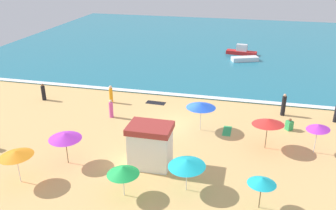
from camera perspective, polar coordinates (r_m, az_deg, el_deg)
ground_plane at (r=27.85m, az=1.75°, el=-3.39°), size 60.00×60.00×0.00m
ocean_water at (r=54.09m, az=7.96°, el=9.69°), size 60.00×44.00×0.10m
wave_breaker_foam at (r=33.47m, az=3.97°, el=1.47°), size 57.00×0.70×0.01m
lifeguard_cabana at (r=22.34m, az=-2.84°, el=-6.43°), size 2.70×2.00×2.80m
beach_umbrella_0 at (r=19.72m, az=-7.22°, el=-10.29°), size 2.23×2.22×1.89m
beach_umbrella_1 at (r=19.93m, az=3.01°, el=-9.24°), size 2.99×2.99×2.03m
beach_umbrella_2 at (r=19.29m, az=14.78°, el=-11.63°), size 1.52×1.53×1.89m
beach_umbrella_3 at (r=23.18m, az=-16.13°, el=-4.77°), size 2.90×2.90×2.16m
beach_umbrella_4 at (r=26.54m, az=5.30°, el=-0.07°), size 2.68×2.68×2.21m
beach_umbrella_5 at (r=25.40m, az=22.85°, el=-3.22°), size 1.95×1.93×2.23m
beach_umbrella_6 at (r=24.85m, az=15.68°, el=-2.55°), size 3.03×3.04×2.31m
beach_umbrella_7 at (r=22.26m, az=-23.15°, el=-7.15°), size 2.07×2.05×2.13m
beachgoer_0 at (r=34.42m, az=-19.28°, el=1.92°), size 0.46×0.46×1.57m
beachgoer_2 at (r=29.42m, az=-9.07°, el=-0.64°), size 0.36×0.36×1.53m
beachgoer_3 at (r=30.85m, az=17.97°, el=-0.03°), size 0.43×0.43×1.89m
beachgoer_4 at (r=28.64m, az=18.80°, el=-3.03°), size 0.62×0.62×0.95m
beachgoer_5 at (r=32.31m, az=-9.10°, el=1.70°), size 0.33×0.33×1.61m
beachgoer_6 at (r=31.21m, az=25.30°, el=-1.16°), size 0.45×0.45×1.63m
beach_towel_0 at (r=27.46m, az=9.41°, el=-4.11°), size 0.62×1.70×0.01m
beach_towel_1 at (r=32.11m, az=-1.98°, el=0.35°), size 1.78×0.85×0.01m
small_boat_0 at (r=45.43m, az=12.16°, el=7.21°), size 3.43×2.27×0.52m
small_boat_1 at (r=48.30m, az=11.65°, el=8.40°), size 4.03×1.65×1.36m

